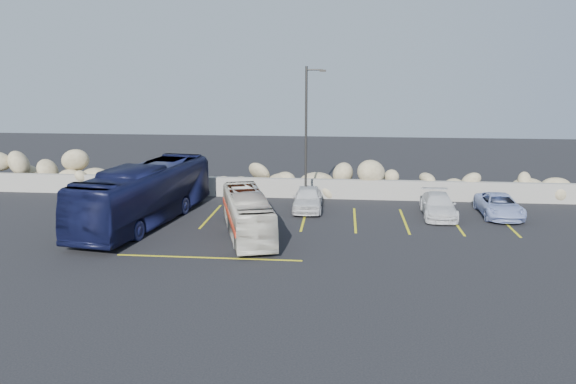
# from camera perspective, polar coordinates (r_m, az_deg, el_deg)

# --- Properties ---
(ground) EXTENTS (90.00, 90.00, 0.00)m
(ground) POSITION_cam_1_polar(r_m,az_deg,el_deg) (23.80, -5.84, -6.90)
(ground) COLOR black
(ground) RESTS_ON ground
(seawall) EXTENTS (60.00, 0.40, 1.20)m
(seawall) POSITION_cam_1_polar(r_m,az_deg,el_deg) (35.06, -2.00, 0.45)
(seawall) COLOR gray
(seawall) RESTS_ON ground
(riprap_pile) EXTENTS (54.00, 2.80, 2.60)m
(riprap_pile) POSITION_cam_1_polar(r_m,az_deg,el_deg) (36.10, -1.76, 1.93)
(riprap_pile) COLOR tan
(riprap_pile) RESTS_ON ground
(parking_lines) EXTENTS (18.16, 9.36, 0.01)m
(parking_lines) POSITION_cam_1_polar(r_m,az_deg,el_deg) (28.66, 5.55, -3.53)
(parking_lines) COLOR gold
(parking_lines) RESTS_ON ground
(lamppost) EXTENTS (1.14, 0.18, 8.00)m
(lamppost) POSITION_cam_1_polar(r_m,az_deg,el_deg) (31.77, 1.94, 5.97)
(lamppost) COLOR #292825
(lamppost) RESTS_ON ground
(vintage_bus) EXTENTS (3.79, 7.68, 2.09)m
(vintage_bus) POSITION_cam_1_polar(r_m,az_deg,el_deg) (26.92, -4.15, -2.26)
(vintage_bus) COLOR beige
(vintage_bus) RESTS_ON ground
(tour_coach) EXTENTS (4.26, 11.29, 3.07)m
(tour_coach) POSITION_cam_1_polar(r_m,az_deg,el_deg) (29.81, -14.34, -0.22)
(tour_coach) COLOR black
(tour_coach) RESTS_ON ground
(car_a) EXTENTS (1.67, 4.01, 1.36)m
(car_a) POSITION_cam_1_polar(r_m,az_deg,el_deg) (31.76, 2.03, -0.66)
(car_a) COLOR silver
(car_a) RESTS_ON ground
(car_c) EXTENTS (1.87, 4.29, 1.23)m
(car_c) POSITION_cam_1_polar(r_m,az_deg,el_deg) (31.45, 15.03, -1.33)
(car_c) COLOR silver
(car_c) RESTS_ON ground
(car_d) EXTENTS (2.06, 4.35, 1.20)m
(car_d) POSITION_cam_1_polar(r_m,az_deg,el_deg) (32.52, 20.67, -1.29)
(car_d) COLOR #9BABDC
(car_d) RESTS_ON ground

